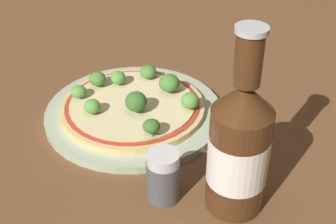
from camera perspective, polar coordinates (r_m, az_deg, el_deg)
name	(u,v)px	position (r m, az deg, el deg)	size (l,w,h in m)	color
ground_plane	(140,114)	(0.76, -3.42, -0.24)	(3.00, 3.00, 0.00)	brown
plate	(134,113)	(0.75, -4.15, -0.08)	(0.28, 0.28, 0.01)	#A3B293
pizza	(133,107)	(0.74, -4.26, 0.62)	(0.23, 0.23, 0.01)	tan
broccoli_floret_0	(170,83)	(0.75, 0.20, 3.51)	(0.03, 0.03, 0.03)	#6B8E51
broccoli_floret_1	(136,102)	(0.70, -3.92, 1.26)	(0.03, 0.03, 0.03)	#6B8E51
broccoli_floret_2	(97,79)	(0.78, -8.59, 4.01)	(0.03, 0.03, 0.03)	#6B8E51
broccoli_floret_3	(118,78)	(0.78, -6.10, 4.18)	(0.02, 0.02, 0.02)	#6B8E51
broccoli_floret_4	(148,72)	(0.80, -2.43, 4.92)	(0.03, 0.03, 0.02)	#6B8E51
broccoli_floret_5	(190,101)	(0.72, 2.71, 1.38)	(0.03, 0.03, 0.03)	#6B8E51
broccoli_floret_6	(151,126)	(0.66, -2.03, -1.76)	(0.02, 0.02, 0.03)	#6B8E51
broccoli_floret_7	(79,92)	(0.76, -10.84, 2.45)	(0.02, 0.02, 0.02)	#6B8E51
broccoli_floret_8	(92,106)	(0.71, -9.25, 0.70)	(0.03, 0.03, 0.02)	#6B8E51
beer_bottle	(239,147)	(0.55, 8.65, -4.25)	(0.07, 0.07, 0.24)	#472814
pepper_shaker	(163,176)	(0.59, -0.58, -7.85)	(0.04, 0.04, 0.07)	#4C4C51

